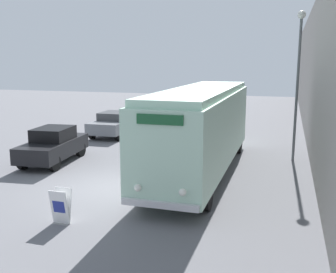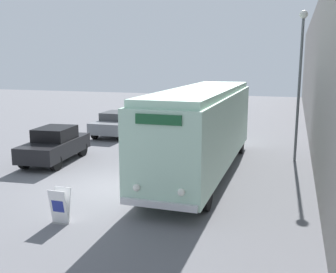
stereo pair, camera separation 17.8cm
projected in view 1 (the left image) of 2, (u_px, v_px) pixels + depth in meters
The scene contains 7 objects.
ground_plane at pixel (113, 188), 14.37m from camera, with size 80.00×80.00×0.00m, color slate.
building_wall_right at pixel (314, 74), 20.94m from camera, with size 0.30×60.00×7.74m.
vintage_bus at pixel (202, 126), 15.95m from camera, with size 2.41×10.99×3.50m.
sign_board at pixel (61, 207), 11.14m from camera, with size 0.53×0.38×1.02m.
streetlamp at pixel (299, 66), 17.53m from camera, with size 0.36×0.36×6.73m.
parked_car_near at pixel (53, 145), 17.84m from camera, with size 2.12×4.22×1.60m.
parked_car_mid at pixel (115, 123), 24.20m from camera, with size 1.98×4.12×1.46m.
Camera 1 is at (5.97, -12.55, 4.58)m, focal length 42.00 mm.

